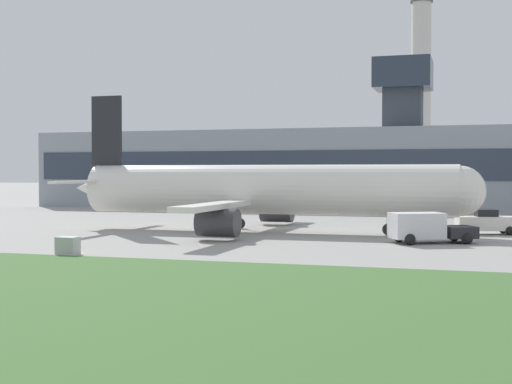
# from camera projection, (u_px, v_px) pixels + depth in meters

# --- Properties ---
(ground_plane) EXTENTS (400.00, 400.00, 0.00)m
(ground_plane) POSITION_uv_depth(u_px,v_px,m) (304.00, 233.00, 52.02)
(ground_plane) COLOR #999691
(terminal_building) EXTENTS (83.63, 13.45, 17.76)m
(terminal_building) POSITION_uv_depth(u_px,v_px,m) (372.00, 168.00, 85.74)
(terminal_building) COLOR #8C939E
(terminal_building) RESTS_ON ground_plane
(smokestack_left) EXTENTS (3.32, 3.32, 30.51)m
(smokestack_left) POSITION_uv_depth(u_px,v_px,m) (421.00, 99.00, 106.34)
(smokestack_left) COLOR beige
(smokestack_left) RESTS_ON ground_plane
(airplane) EXTENTS (31.28, 25.31, 10.40)m
(airplane) POSITION_uv_depth(u_px,v_px,m) (260.00, 190.00, 52.47)
(airplane) COLOR white
(airplane) RESTS_ON ground_plane
(pushback_tug) EXTENTS (4.38, 2.84, 1.77)m
(pushback_tug) POSITION_uv_depth(u_px,v_px,m) (486.00, 223.00, 50.53)
(pushback_tug) COLOR white
(pushback_tug) RESTS_ON ground_plane
(baggage_truck) EXTENTS (5.58, 4.04, 1.90)m
(baggage_truck) POSITION_uv_depth(u_px,v_px,m) (426.00, 228.00, 44.20)
(baggage_truck) COLOR #232328
(baggage_truck) RESTS_ON ground_plane
(utility_cabinet) EXTENTS (1.11, 0.82, 0.96)m
(utility_cabinet) POSITION_uv_depth(u_px,v_px,m) (68.00, 246.00, 38.09)
(utility_cabinet) COLOR #B2B7B2
(utility_cabinet) RESTS_ON ground_plane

